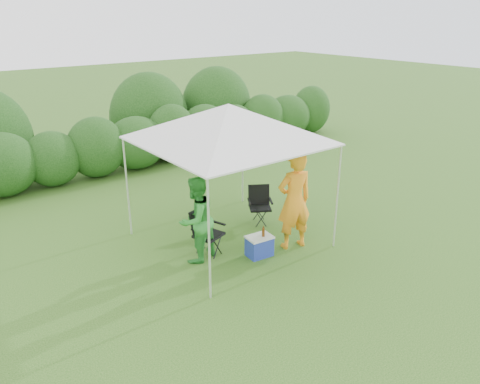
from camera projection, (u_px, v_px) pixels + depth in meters
ground at (245, 249)px, 9.34m from camera, size 70.00×70.00×0.00m
hedge at (120, 144)px, 13.54m from camera, size 17.41×1.53×1.80m
canopy at (229, 123)px, 8.82m from camera, size 3.10×3.10×2.83m
chair_right at (260, 202)px, 10.38m from camera, size 0.66×0.64×0.84m
chair_left at (205, 229)px, 9.03m from camera, size 0.66×0.63×0.90m
man at (294, 201)px, 9.09m from camera, size 0.82×0.63×1.99m
woman at (196, 220)px, 8.65m from camera, size 0.94×0.82×1.67m
cooler at (259, 246)px, 9.01m from camera, size 0.52×0.40×0.41m
bottle at (263, 231)px, 8.91m from camera, size 0.06×0.06×0.21m
lawn_toy at (267, 157)px, 14.79m from camera, size 0.52×0.43×0.26m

